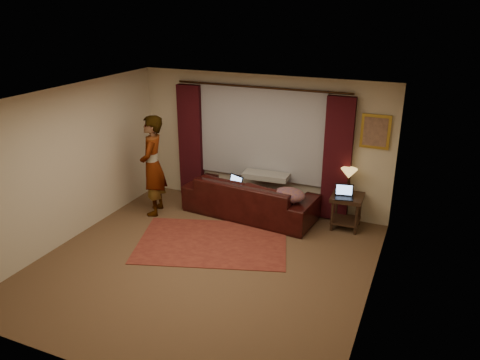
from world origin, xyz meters
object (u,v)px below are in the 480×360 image
object	(u,v)px
laptop_sofa	(231,183)
tiffany_lamp	(348,181)
end_table	(346,212)
sofa	(250,190)
person	(153,166)
laptop_table	(344,193)

from	to	relation	value
laptop_sofa	tiffany_lamp	world-z (taller)	tiffany_lamp
laptop_sofa	end_table	world-z (taller)	laptop_sofa
sofa	person	bearing A→B (deg)	25.37
sofa	laptop_table	size ratio (longest dim) A/B	7.38
sofa	end_table	distance (m)	1.81
end_table	person	distance (m)	3.67
laptop_sofa	person	size ratio (longest dim) A/B	0.19
laptop_table	person	bearing A→B (deg)	179.08
laptop_sofa	person	world-z (taller)	person
laptop_sofa	end_table	size ratio (longest dim) A/B	0.57
sofa	laptop_sofa	xyz separation A→B (m)	(-0.35, -0.09, 0.12)
tiffany_lamp	person	bearing A→B (deg)	-165.79
end_table	person	world-z (taller)	person
laptop_sofa	sofa	bearing A→B (deg)	37.49
sofa	laptop_table	xyz separation A→B (m)	(1.76, 0.00, 0.24)
tiffany_lamp	person	distance (m)	3.61
tiffany_lamp	person	xyz separation A→B (m)	(-3.50, -0.89, 0.10)
end_table	laptop_table	bearing A→B (deg)	-102.32
sofa	person	distance (m)	1.89
person	laptop_sofa	bearing A→B (deg)	92.57
end_table	sofa	bearing A→B (deg)	-174.63
tiffany_lamp	end_table	bearing A→B (deg)	-73.29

